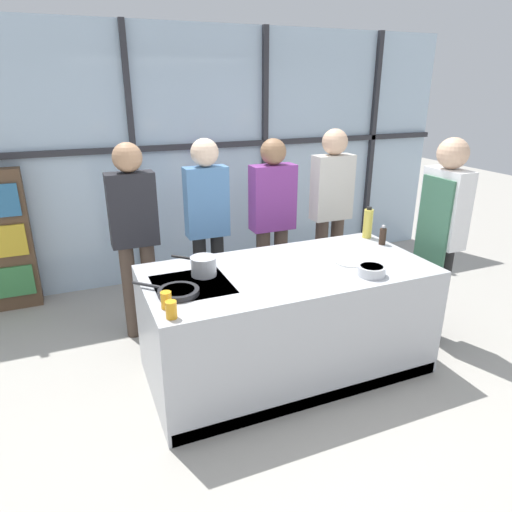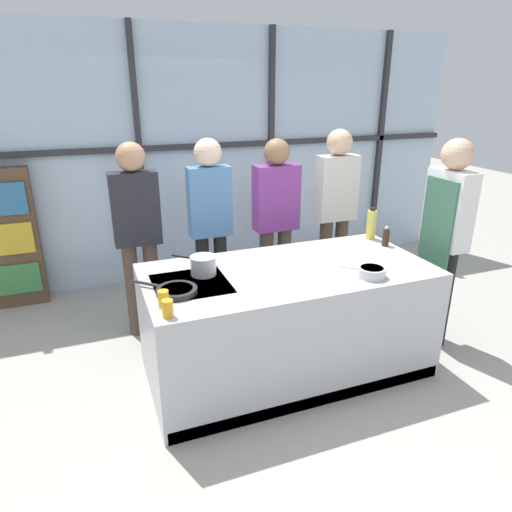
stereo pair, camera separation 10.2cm
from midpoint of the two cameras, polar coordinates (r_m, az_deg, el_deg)
name	(u,v)px [view 1 (the left image)]	position (r m, az deg, el deg)	size (l,w,h in m)	color
ground_plane	(286,367)	(3.89, 2.98, -13.70)	(18.00, 18.00, 0.00)	#ADA89E
back_window_wall	(202,157)	(5.39, -7.32, 12.12)	(6.40, 0.10, 2.80)	silver
bookshelf	(3,242)	(5.22, -29.57, 1.55)	(0.53, 0.19, 1.44)	brown
demo_island	(287,320)	(3.66, 3.10, -8.01)	(2.19, 1.06, 0.88)	#B7BABF
chef	(441,228)	(4.17, 21.48, 3.25)	(0.25, 0.41, 1.80)	black
spectator_far_left	(134,229)	(4.09, -15.66, 3.29)	(0.40, 0.25, 1.76)	#47382D
spectator_center_left	(207,219)	(4.21, -6.81, 4.56)	(0.39, 0.25, 1.76)	black
spectator_center_right	(272,216)	(4.44, 1.41, 5.00)	(0.43, 0.24, 1.73)	#47382D
spectator_far_right	(331,205)	(4.72, 8.76, 6.37)	(0.41, 0.25, 1.80)	#47382D
frying_pan	(177,291)	(3.10, -10.72, -4.37)	(0.41, 0.39, 0.04)	#232326
saucepan	(203,266)	(3.35, -7.46, -1.20)	(0.29, 0.28, 0.14)	silver
white_plate	(350,261)	(3.65, 10.91, -0.68)	(0.25, 0.25, 0.01)	white
mixing_bowl	(371,270)	(3.42, 13.41, -1.77)	(0.20, 0.20, 0.07)	silver
oil_bottle	(368,223)	(4.24, 13.15, 4.01)	(0.08, 0.08, 0.29)	#E0CC4C
pepper_grinder	(383,236)	(4.10, 14.88, 2.46)	(0.06, 0.06, 0.18)	#332319
juice_glass_near	(171,310)	(2.79, -11.58, -6.60)	(0.07, 0.07, 0.11)	orange
juice_glass_far	(166,300)	(2.91, -12.15, -5.41)	(0.07, 0.07, 0.11)	orange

